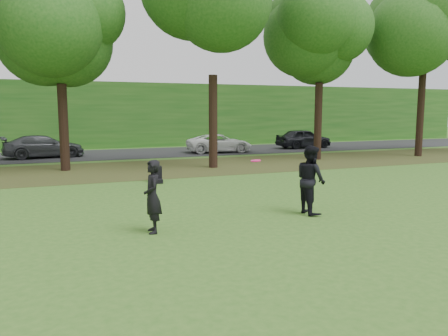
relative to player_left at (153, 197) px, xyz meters
The scene contains 10 objects.
ground 2.42m from the player_left, 50.15° to the right, with size 120.00×120.00×0.00m, color #305D1D.
leaf_litter 11.39m from the player_left, 82.70° to the left, with size 60.00×7.00×0.01m, color #4D3C1B.
street 19.34m from the player_left, 85.71° to the left, with size 70.00×7.00×0.02m, color black.
far_hedge 25.36m from the player_left, 86.73° to the left, with size 70.00×3.00×5.00m, color #1A4E16.
player_left is the anchor object (origin of this frame).
player_right 4.55m from the player_left, ahead, with size 0.94×0.73×1.94m, color black.
parked_cars 18.38m from the player_left, 87.32° to the left, with size 35.76×3.36×1.45m.
frisbee 2.94m from the player_left, ahead, with size 0.32×0.32×0.05m.
seated_person 7.42m from the player_left, 76.31° to the left, with size 0.50×0.78×0.83m.
tree_line 13.24m from the player_left, 84.38° to the left, with size 55.30×7.90×12.31m.
Camera 1 is at (-3.62, -8.28, 2.90)m, focal length 35.00 mm.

